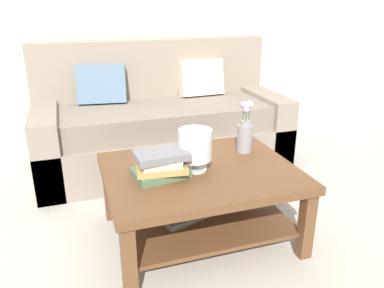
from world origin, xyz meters
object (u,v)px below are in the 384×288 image
object	(u,v)px
coffee_table	(199,188)
glass_hurricane_vase	(195,146)
book_stack_main	(161,165)
flower_pitcher	(245,133)
couch	(161,124)

from	to	relation	value
coffee_table	glass_hurricane_vase	xyz separation A→B (m)	(-0.02, -0.01, 0.28)
coffee_table	book_stack_main	bearing A→B (deg)	-170.90
book_stack_main	glass_hurricane_vase	bearing A→B (deg)	8.32
coffee_table	glass_hurricane_vase	world-z (taller)	glass_hurricane_vase
coffee_table	glass_hurricane_vase	distance (m)	0.28
glass_hurricane_vase	flower_pitcher	world-z (taller)	flower_pitcher
glass_hurricane_vase	coffee_table	bearing A→B (deg)	15.70
glass_hurricane_vase	book_stack_main	bearing A→B (deg)	-171.68
coffee_table	book_stack_main	size ratio (longest dim) A/B	3.43
coffee_table	flower_pitcher	world-z (taller)	flower_pitcher
couch	glass_hurricane_vase	size ratio (longest dim) A/B	8.53
coffee_table	flower_pitcher	size ratio (longest dim) A/B	3.29
book_stack_main	flower_pitcher	xyz separation A→B (m)	(0.61, 0.20, 0.05)
couch	coffee_table	xyz separation A→B (m)	(-0.07, -1.19, -0.03)
couch	flower_pitcher	bearing A→B (deg)	-73.72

